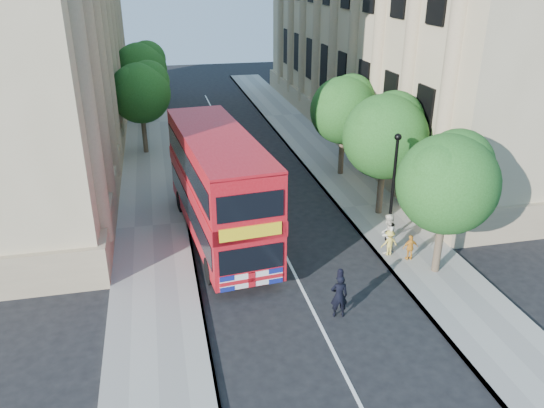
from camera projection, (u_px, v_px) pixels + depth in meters
ground at (325, 335)px, 18.53m from camera, size 120.00×120.00×0.00m
pavement_right at (370, 206)px, 28.58m from camera, size 3.50×80.00×0.12m
pavement_left at (153, 226)px, 26.29m from camera, size 3.50×80.00×0.12m
building_right at (409, 11)px, 39.09m from camera, size 12.00×38.00×18.00m
building_left at (7, 17)px, 33.59m from camera, size 12.00×38.00×18.00m
tree_right_near at (449, 178)px, 20.69m from camera, size 4.00×4.00×6.08m
tree_right_mid at (386, 132)px, 25.97m from camera, size 4.20×4.20×6.37m
tree_right_far at (344, 107)px, 31.38m from camera, size 4.00×4.00×6.15m
tree_left_far at (141, 90)px, 35.23m from camera, size 4.00×4.00×6.30m
tree_left_back at (141, 66)px, 42.27m from camera, size 4.20×4.20×6.65m
lamp_post at (392, 193)px, 23.87m from camera, size 0.32×0.32×5.16m
double_decker_bus at (218, 184)px, 24.19m from camera, size 3.86×11.03×5.00m
box_van at (220, 172)px, 29.46m from camera, size 2.29×5.26×2.97m
police_constable at (339, 296)px, 19.24m from camera, size 0.68×0.50×1.73m
woman_pedestrian at (387, 234)px, 23.42m from camera, size 1.13×1.11×1.83m
child_a at (410, 248)px, 22.92m from camera, size 0.69×0.29×1.17m
child_b at (389, 243)px, 23.33m from camera, size 0.80×0.51×1.19m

